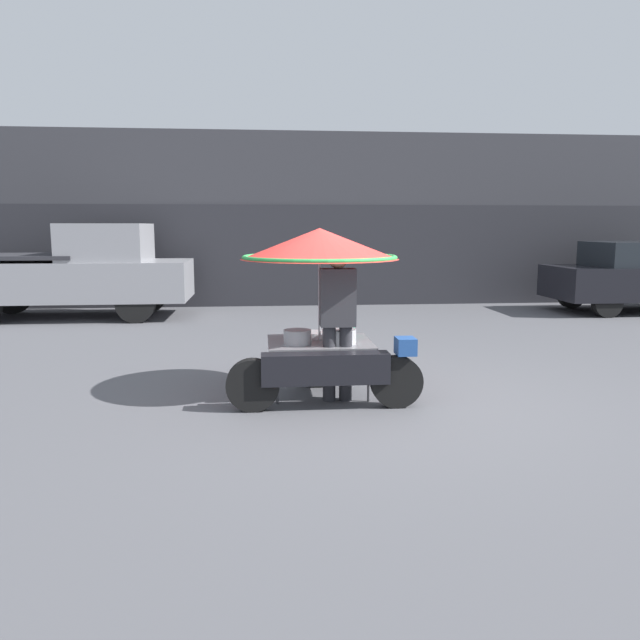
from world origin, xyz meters
The scene contains 5 objects.
ground_plane centered at (0.00, 0.00, 0.00)m, with size 36.00×36.00×0.00m, color #56565B.
shopfront_building centered at (0.00, 9.40, 2.04)m, with size 28.00×2.06×4.10m.
vendor_motorcycle_cart centered at (-0.53, 0.34, 1.43)m, with size 2.06×1.77×1.88m.
vendor_person centered at (-0.38, 0.08, 0.95)m, with size 0.38×0.22×1.68m.
pickup_truck centered at (-5.01, 6.79, 0.94)m, with size 4.89×1.85×1.95m.
Camera 1 is at (-1.20, -6.53, 1.90)m, focal length 35.00 mm.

